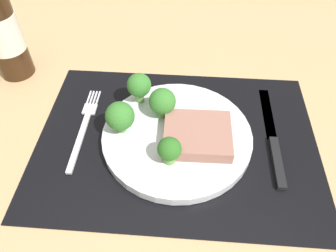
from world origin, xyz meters
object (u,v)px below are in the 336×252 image
object	(u,v)px
plate	(177,136)
steak	(197,135)
fork	(84,127)
knife	(273,141)

from	to	relation	value
plate	steak	distance (cm)	4.01
plate	steak	world-z (taller)	steak
fork	plate	bearing A→B (deg)	-6.87
fork	knife	world-z (taller)	knife
plate	knife	bearing A→B (deg)	1.85
plate	knife	xyz separation A→B (cm)	(16.45, 0.53, -0.50)
plate	steak	xyz separation A→B (cm)	(3.38, -1.06, 1.87)
knife	steak	bearing A→B (deg)	-172.07
steak	fork	xyz separation A→B (cm)	(-19.98, 2.48, -2.42)
knife	fork	bearing A→B (deg)	179.46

